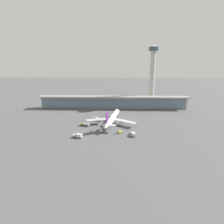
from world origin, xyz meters
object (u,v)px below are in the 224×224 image
(service_truck_by_tail_yellow, at_px, (120,132))
(control_tower, at_px, (153,71))
(safety_cone_alpha, at_px, (90,131))
(safety_cone_charlie, at_px, (90,130))
(service_truck_at_far_stand_grey, at_px, (98,119))
(service_truck_under_wing_white, at_px, (100,129))
(service_truck_on_taxiway_white, at_px, (78,136))
(service_truck_near_nose_grey, at_px, (133,134))
(service_truck_mid_apron_olive, at_px, (85,124))
(airliner_on_stand, at_px, (112,118))
(safety_cone_bravo, at_px, (127,131))
(safety_cone_delta, at_px, (116,130))

(service_truck_by_tail_yellow, relative_size, control_tower, 0.08)
(safety_cone_alpha, bearing_deg, safety_cone_charlie, 100.22)
(service_truck_at_far_stand_grey, height_order, safety_cone_alpha, service_truck_at_far_stand_grey)
(service_truck_under_wing_white, distance_m, service_truck_on_taxiway_white, 21.05)
(service_truck_near_nose_grey, xyz_separation_m, safety_cone_charlie, (-34.47, 11.78, -1.37))
(safety_cone_charlie, bearing_deg, service_truck_mid_apron_olive, 120.14)
(airliner_on_stand, xyz_separation_m, control_tower, (48.84, 80.45, 39.44))
(control_tower, bearing_deg, safety_cone_alpha, -122.75)
(airliner_on_stand, height_order, safety_cone_bravo, airliner_on_stand)
(service_truck_at_far_stand_grey, relative_size, safety_cone_charlie, 10.36)
(service_truck_under_wing_white, bearing_deg, safety_cone_delta, 11.87)
(service_truck_near_nose_grey, bearing_deg, control_tower, 73.99)
(service_truck_under_wing_white, relative_size, safety_cone_bravo, 10.93)
(service_truck_by_tail_yellow, bearing_deg, control_tower, 68.13)
(airliner_on_stand, xyz_separation_m, service_truck_mid_apron_olive, (-23.74, -8.37, -3.31))
(airliner_on_stand, distance_m, service_truck_near_nose_grey, 35.30)
(safety_cone_alpha, bearing_deg, airliner_on_stand, 52.18)
(safety_cone_bravo, height_order, safety_cone_charlie, same)
(service_truck_on_taxiway_white, relative_size, safety_cone_bravo, 10.93)
(service_truck_near_nose_grey, relative_size, service_truck_on_taxiway_white, 0.99)
(service_truck_mid_apron_olive, bearing_deg, safety_cone_delta, -19.69)
(service_truck_on_taxiway_white, distance_m, safety_cone_charlie, 17.89)
(service_truck_mid_apron_olive, bearing_deg, airliner_on_stand, 19.43)
(service_truck_at_far_stand_grey, distance_m, control_tower, 105.34)
(service_truck_at_far_stand_grey, xyz_separation_m, safety_cone_alpha, (-2.53, -29.90, -1.37))
(service_truck_near_nose_grey, height_order, service_truck_on_taxiway_white, same)
(safety_cone_bravo, xyz_separation_m, safety_cone_delta, (-8.47, 2.61, 0.00))
(control_tower, xyz_separation_m, safety_cone_charlie, (-66.40, -99.48, -44.14))
(safety_cone_bravo, bearing_deg, service_truck_under_wing_white, -179.58)
(service_truck_under_wing_white, xyz_separation_m, service_truck_by_tail_yellow, (15.79, -3.16, -0.88))
(safety_cone_charlie, bearing_deg, control_tower, 56.28)
(control_tower, xyz_separation_m, safety_cone_alpha, (-65.87, -102.39, -44.14))
(service_truck_on_taxiway_white, xyz_separation_m, control_tower, (73.21, 115.96, 42.76))
(airliner_on_stand, xyz_separation_m, safety_cone_charlie, (-17.56, -19.03, -4.70))
(service_truck_under_wing_white, distance_m, safety_cone_charlie, 8.93)
(safety_cone_bravo, bearing_deg, service_truck_mid_apron_olive, 160.90)
(airliner_on_stand, relative_size, control_tower, 0.73)
(service_truck_mid_apron_olive, relative_size, control_tower, 0.11)
(safety_cone_charlie, relative_size, safety_cone_delta, 1.00)
(service_truck_under_wing_white, height_order, service_truck_mid_apron_olive, service_truck_under_wing_white)
(service_truck_mid_apron_olive, xyz_separation_m, safety_cone_delta, (27.92, -9.99, -1.39))
(control_tower, relative_size, safety_cone_bravo, 116.98)
(safety_cone_alpha, distance_m, safety_cone_bravo, 29.70)
(service_truck_mid_apron_olive, relative_size, safety_cone_delta, 12.68)
(service_truck_by_tail_yellow, distance_m, safety_cone_bravo, 6.75)
(service_truck_near_nose_grey, xyz_separation_m, service_truck_by_tail_yellow, (-10.11, 6.51, -0.88))
(service_truck_near_nose_grey, relative_size, safety_cone_alpha, 10.86)
(service_truck_at_far_stand_grey, bearing_deg, service_truck_mid_apron_olive, -119.49)
(service_truck_near_nose_grey, height_order, service_truck_by_tail_yellow, service_truck_near_nose_grey)
(service_truck_by_tail_yellow, bearing_deg, service_truck_on_taxiway_white, -160.21)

